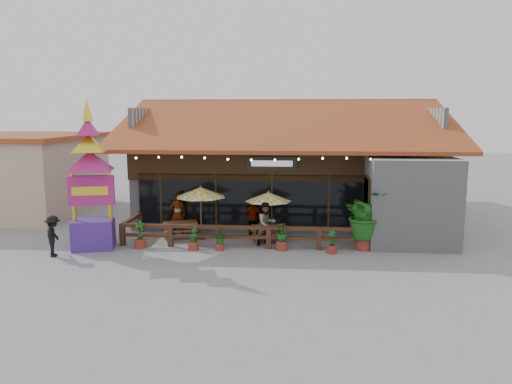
# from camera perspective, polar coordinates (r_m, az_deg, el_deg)

# --- Properties ---
(ground) EXTENTS (100.00, 100.00, 0.00)m
(ground) POSITION_cam_1_polar(r_m,az_deg,el_deg) (20.58, 2.93, -6.13)
(ground) COLOR gray
(ground) RESTS_ON ground
(restaurant_building) EXTENTS (15.50, 14.73, 6.09)m
(restaurant_building) POSITION_cam_1_polar(r_m,az_deg,el_deg) (26.66, 3.96, 2.19)
(restaurant_building) COLOR #A2A2A7
(restaurant_building) RESTS_ON ground
(patio_railing) EXTENTS (10.00, 2.60, 0.92)m
(patio_railing) POSITION_cam_1_polar(r_m,az_deg,el_deg) (20.36, -3.44, -4.52)
(patio_railing) COLOR #4D2C1B
(patio_railing) RESTS_ON ground
(neighbor_building) EXTENTS (8.40, 8.40, 4.22)m
(neighbor_building) POSITION_cam_1_polar(r_m,az_deg,el_deg) (30.35, -26.26, 1.98)
(neighbor_building) COLOR #CBB199
(neighbor_building) RESTS_ON ground
(umbrella_left) EXTENTS (2.53, 2.53, 2.32)m
(umbrella_left) POSITION_cam_1_polar(r_m,az_deg,el_deg) (21.38, -6.35, -0.05)
(umbrella_left) COLOR brown
(umbrella_left) RESTS_ON ground
(umbrella_right) EXTENTS (2.21, 2.21, 2.13)m
(umbrella_right) POSITION_cam_1_polar(r_m,az_deg,el_deg) (21.13, 1.41, -0.57)
(umbrella_right) COLOR brown
(umbrella_right) RESTS_ON ground
(picnic_table_left) EXTENTS (1.75, 1.62, 0.70)m
(picnic_table_left) POSITION_cam_1_polar(r_m,az_deg,el_deg) (21.97, -8.64, -3.98)
(picnic_table_left) COLOR brown
(picnic_table_left) RESTS_ON ground
(picnic_table_right) EXTENTS (1.63, 1.47, 0.68)m
(picnic_table_right) POSITION_cam_1_polar(r_m,az_deg,el_deg) (21.09, 1.46, -4.46)
(picnic_table_right) COLOR brown
(picnic_table_right) RESTS_ON ground
(thai_sign_tower) EXTENTS (2.85, 2.85, 6.39)m
(thai_sign_tower) POSITION_cam_1_polar(r_m,az_deg,el_deg) (20.54, -18.45, 2.97)
(thai_sign_tower) COLOR #48258A
(thai_sign_tower) RESTS_ON ground
(tropical_plant) EXTENTS (2.24, 2.15, 2.40)m
(tropical_plant) POSITION_cam_1_polar(r_m,az_deg,el_deg) (20.10, 12.31, -2.67)
(tropical_plant) COLOR maroon
(tropical_plant) RESTS_ON ground
(diner_a) EXTENTS (0.76, 0.57, 1.89)m
(diner_a) POSITION_cam_1_polar(r_m,az_deg,el_deg) (22.42, -8.93, -2.48)
(diner_a) COLOR #342210
(diner_a) RESTS_ON ground
(diner_b) EXTENTS (1.09, 1.05, 1.78)m
(diner_b) POSITION_cam_1_polar(r_m,az_deg,el_deg) (20.46, 1.20, -3.65)
(diner_b) COLOR #342210
(diner_b) RESTS_ON ground
(diner_c) EXTENTS (1.03, 0.58, 1.65)m
(diner_c) POSITION_cam_1_polar(r_m,az_deg,el_deg) (22.06, -0.34, -2.88)
(diner_c) COLOR #342210
(diner_c) RESTS_ON ground
(pedestrian) EXTENTS (0.82, 1.13, 1.57)m
(pedestrian) POSITION_cam_1_polar(r_m,az_deg,el_deg) (20.36, -22.15, -4.69)
(pedestrian) COLOR black
(pedestrian) RESTS_ON ground
(planter_a) EXTENTS (0.46, 0.46, 1.12)m
(planter_a) POSITION_cam_1_polar(r_m,az_deg,el_deg) (20.60, -13.11, -5.00)
(planter_a) COLOR maroon
(planter_a) RESTS_ON ground
(planter_b) EXTENTS (0.40, 0.40, 0.99)m
(planter_b) POSITION_cam_1_polar(r_m,az_deg,el_deg) (19.98, -7.15, -5.34)
(planter_b) COLOR maroon
(planter_b) RESTS_ON ground
(planter_c) EXTENTS (0.67, 0.67, 0.84)m
(planter_c) POSITION_cam_1_polar(r_m,az_deg,el_deg) (19.80, -4.20, -5.35)
(planter_c) COLOR maroon
(planter_c) RESTS_ON ground
(planter_d) EXTENTS (0.59, 0.59, 1.11)m
(planter_d) POSITION_cam_1_polar(r_m,az_deg,el_deg) (19.78, 2.97, -5.15)
(planter_d) COLOR maroon
(planter_d) RESTS_ON ground
(planter_e) EXTENTS (0.40, 0.38, 0.94)m
(planter_e) POSITION_cam_1_polar(r_m,az_deg,el_deg) (19.57, 8.66, -5.83)
(planter_e) COLOR maroon
(planter_e) RESTS_ON ground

